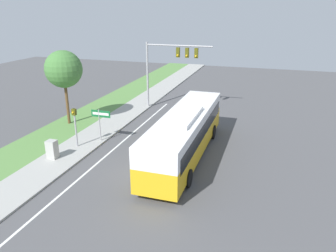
# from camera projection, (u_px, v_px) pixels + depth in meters

# --- Properties ---
(ground_plane) EXTENTS (80.00, 80.00, 0.00)m
(ground_plane) POSITION_uv_depth(u_px,v_px,m) (147.00, 175.00, 19.72)
(ground_plane) COLOR #4C4C4F
(sidewalk) EXTENTS (2.80, 80.00, 0.12)m
(sidewalk) POSITION_uv_depth(u_px,v_px,m) (59.00, 160.00, 21.49)
(sidewalk) COLOR #9E9E99
(sidewalk) RESTS_ON ground_plane
(grass_verge) EXTENTS (3.60, 80.00, 0.10)m
(grass_verge) POSITION_uv_depth(u_px,v_px,m) (19.00, 154.00, 22.41)
(grass_verge) COLOR #568442
(grass_verge) RESTS_ON ground_plane
(lane_divider_near) EXTENTS (0.14, 30.00, 0.01)m
(lane_divider_near) POSITION_uv_depth(u_px,v_px,m) (94.00, 166.00, 20.76)
(lane_divider_near) COLOR silver
(lane_divider_near) RESTS_ON ground_plane
(bus) EXTENTS (2.67, 12.23, 3.28)m
(bus) POSITION_uv_depth(u_px,v_px,m) (185.00, 131.00, 21.52)
(bus) COLOR gold
(bus) RESTS_ON ground_plane
(signal_gantry) EXTENTS (6.43, 0.41, 6.43)m
(signal_gantry) POSITION_uv_depth(u_px,v_px,m) (169.00, 61.00, 30.89)
(signal_gantry) COLOR #939399
(signal_gantry) RESTS_ON ground_plane
(pedestrian_signal) EXTENTS (0.28, 0.34, 2.90)m
(pedestrian_signal) POSITION_uv_depth(u_px,v_px,m) (75.00, 121.00, 22.85)
(pedestrian_signal) COLOR #939399
(pedestrian_signal) RESTS_ON ground_plane
(street_sign) EXTENTS (1.52, 0.08, 2.53)m
(street_sign) POSITION_uv_depth(u_px,v_px,m) (100.00, 119.00, 23.90)
(street_sign) COLOR #939399
(street_sign) RESTS_ON ground_plane
(utility_cabinet) EXTENTS (0.63, 0.56, 1.23)m
(utility_cabinet) POSITION_uv_depth(u_px,v_px,m) (52.00, 149.00, 21.42)
(utility_cabinet) COLOR #A8A8A3
(utility_cabinet) RESTS_ON sidewalk
(roadside_tree) EXTENTS (3.04, 3.04, 6.18)m
(roadside_tree) POSITION_uv_depth(u_px,v_px,m) (64.00, 69.00, 26.63)
(roadside_tree) COLOR brown
(roadside_tree) RESTS_ON grass_verge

